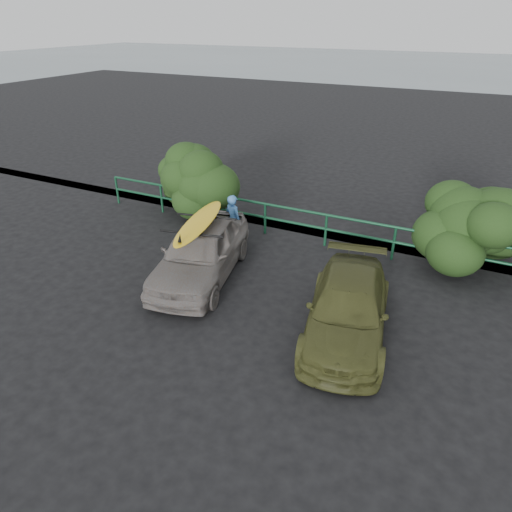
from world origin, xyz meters
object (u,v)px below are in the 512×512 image
Objects in this scene: guardrail at (295,224)px; olive_vehicle at (348,309)px; man at (233,221)px; sedan at (201,251)px; surfboard at (199,222)px.

olive_vehicle is (2.77, -3.85, 0.08)m from guardrail.
guardrail is at bearing 115.21° from olive_vehicle.
man is at bearing 137.42° from olive_vehicle.
man reaches higher than guardrail.
olive_vehicle reaches higher than guardrail.
man is (-0.12, 1.99, 0.07)m from sedan.
sedan is 2.00m from man.
surfboard reaches higher than man.
man is (-4.26, 2.66, 0.20)m from olive_vehicle.
guardrail is 8.72× the size of man.
man is at bearing 81.29° from surfboard.
surfboard reaches higher than guardrail.
guardrail is at bearing 54.48° from surfboard.
man reaches higher than sedan.
man is 0.53× the size of surfboard.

